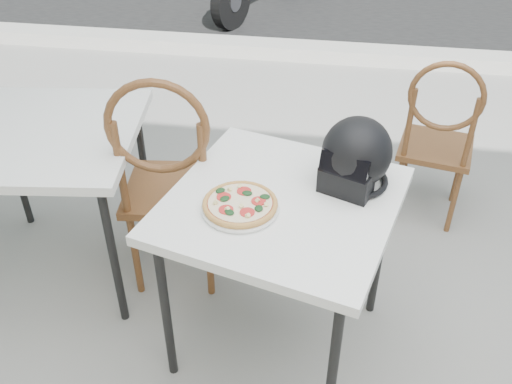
# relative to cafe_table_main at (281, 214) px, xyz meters

# --- Properties ---
(ground) EXTENTS (80.00, 80.00, 0.00)m
(ground) POSITION_rel_cafe_table_main_xyz_m (0.56, 0.19, -0.71)
(ground) COLOR gray
(ground) RESTS_ON ground
(curb) EXTENTS (30.00, 0.25, 0.12)m
(curb) POSITION_rel_cafe_table_main_xyz_m (0.56, 3.19, -0.65)
(curb) COLOR #ABA9A0
(curb) RESTS_ON ground
(cafe_table_main) EXTENTS (1.00, 1.00, 0.78)m
(cafe_table_main) POSITION_rel_cafe_table_main_xyz_m (0.00, 0.00, 0.00)
(cafe_table_main) COLOR white
(cafe_table_main) RESTS_ON ground
(plate) EXTENTS (0.32, 0.32, 0.02)m
(plate) POSITION_rel_cafe_table_main_xyz_m (-0.14, -0.08, 0.08)
(plate) COLOR white
(plate) RESTS_ON cafe_table_main
(pizza) EXTENTS (0.28, 0.28, 0.03)m
(pizza) POSITION_rel_cafe_table_main_xyz_m (-0.14, -0.08, 0.10)
(pizza) COLOR #C28C47
(pizza) RESTS_ON plate
(helmet) EXTENTS (0.35, 0.35, 0.27)m
(helmet) POSITION_rel_cafe_table_main_xyz_m (0.26, 0.15, 0.19)
(helmet) COLOR black
(helmet) RESTS_ON cafe_table_main
(cafe_chair_main) EXTENTS (0.44, 0.44, 0.98)m
(cafe_chair_main) POSITION_rel_cafe_table_main_xyz_m (0.71, 1.00, -0.16)
(cafe_chair_main) COLOR brown
(cafe_chair_main) RESTS_ON ground
(cafe_table_side) EXTENTS (0.94, 0.94, 0.80)m
(cafe_table_side) POSITION_rel_cafe_table_main_xyz_m (-1.10, 0.31, 0.02)
(cafe_table_side) COLOR white
(cafe_table_side) RESTS_ON ground
(cafe_chair_side) EXTENTS (0.48, 0.48, 1.14)m
(cafe_chair_side) POSITION_rel_cafe_table_main_xyz_m (-0.54, 0.30, -0.08)
(cafe_chair_side) COLOR brown
(cafe_chair_side) RESTS_ON ground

